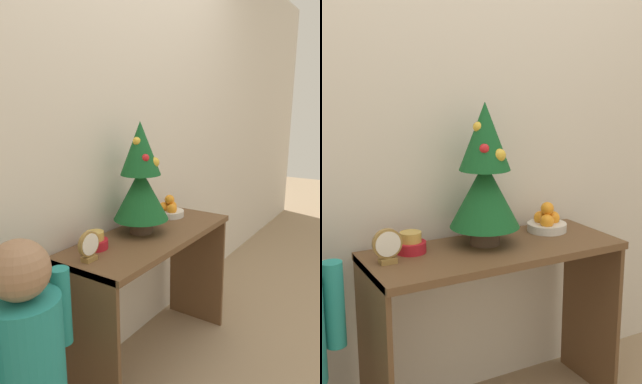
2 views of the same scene
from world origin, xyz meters
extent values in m
cube|color=beige|center=(0.00, 0.46, 1.25)|extent=(7.00, 0.05, 2.50)
cube|color=brown|center=(0.00, 0.21, 0.72)|extent=(1.03, 0.41, 0.03)
cube|color=brown|center=(-0.50, 0.21, 0.37)|extent=(0.02, 0.38, 0.73)
cube|color=brown|center=(0.50, 0.21, 0.37)|extent=(0.02, 0.38, 0.73)
cylinder|color=#4C3828|center=(-0.01, 0.26, 0.76)|extent=(0.12, 0.12, 0.05)
cylinder|color=brown|center=(-0.01, 0.26, 0.80)|extent=(0.02, 0.02, 0.04)
cone|color=#145123|center=(-0.01, 0.26, 0.94)|extent=(0.28, 0.28, 0.27)
cone|color=#145123|center=(-0.01, 0.26, 1.17)|extent=(0.20, 0.20, 0.27)
sphere|color=#2D4CA8|center=(0.02, 0.29, 1.19)|extent=(0.05, 0.05, 0.05)
sphere|color=gold|center=(0.01, 0.20, 1.10)|extent=(0.05, 0.05, 0.05)
sphere|color=gold|center=(-0.05, 0.22, 1.06)|extent=(0.06, 0.06, 0.06)
sphere|color=#2D4CA8|center=(0.07, 0.29, 0.87)|extent=(0.06, 0.06, 0.06)
sphere|color=red|center=(-0.04, 0.21, 1.13)|extent=(0.04, 0.04, 0.04)
sphere|color=gold|center=(-0.04, 0.26, 1.21)|extent=(0.04, 0.04, 0.04)
cylinder|color=silver|center=(0.31, 0.29, 0.75)|extent=(0.17, 0.17, 0.04)
sphere|color=orange|center=(0.35, 0.30, 0.79)|extent=(0.06, 0.06, 0.06)
sphere|color=orange|center=(0.30, 0.33, 0.79)|extent=(0.06, 0.06, 0.06)
sphere|color=orange|center=(0.29, 0.26, 0.79)|extent=(0.06, 0.06, 0.06)
sphere|color=orange|center=(0.31, 0.29, 0.83)|extent=(0.06, 0.06, 0.06)
cylinder|color=#AD1923|center=(-0.31, 0.30, 0.76)|extent=(0.12, 0.12, 0.04)
cylinder|color=gold|center=(-0.31, 0.30, 0.80)|extent=(0.08, 0.08, 0.04)
cube|color=olive|center=(-0.43, 0.23, 0.74)|extent=(0.06, 0.04, 0.02)
cylinder|color=olive|center=(-0.43, 0.23, 0.81)|extent=(0.11, 0.02, 0.11)
cylinder|color=white|center=(-0.43, 0.22, 0.81)|extent=(0.09, 0.00, 0.09)
cylinder|color=teal|center=(-0.65, 0.17, 0.64)|extent=(0.07, 0.07, 0.30)
camera|label=1|loc=(-1.50, -0.83, 1.37)|focal=35.00mm
camera|label=2|loc=(-1.01, -1.54, 1.40)|focal=50.00mm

